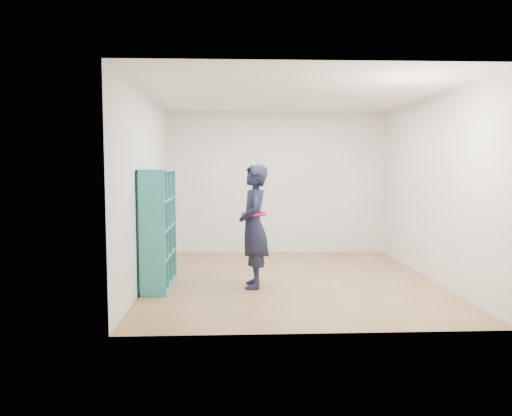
{
  "coord_description": "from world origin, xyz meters",
  "views": [
    {
      "loc": [
        -0.81,
        -6.93,
        1.64
      ],
      "look_at": [
        -0.48,
        0.3,
        1.0
      ],
      "focal_mm": 35.0,
      "sensor_mm": 36.0,
      "label": 1
    }
  ],
  "objects": [
    {
      "name": "bookshelf",
      "position": [
        -1.84,
        -0.26,
        0.76
      ],
      "size": [
        0.34,
        1.18,
        1.57
      ],
      "color": "teal",
      "rests_on": "floor"
    },
    {
      "name": "floor",
      "position": [
        0.0,
        0.0,
        0.0
      ],
      "size": [
        4.5,
        4.5,
        0.0
      ],
      "primitive_type": "plane",
      "color": "brown",
      "rests_on": "ground"
    },
    {
      "name": "wall_right",
      "position": [
        2.0,
        0.0,
        1.3
      ],
      "size": [
        0.02,
        4.5,
        2.6
      ],
      "primitive_type": "cube",
      "color": "silver",
      "rests_on": "floor"
    },
    {
      "name": "wall_left",
      "position": [
        -2.0,
        0.0,
        1.3
      ],
      "size": [
        0.02,
        4.5,
        2.6
      ],
      "primitive_type": "cube",
      "color": "silver",
      "rests_on": "floor"
    },
    {
      "name": "person",
      "position": [
        -0.54,
        -0.38,
        0.82
      ],
      "size": [
        0.39,
        0.6,
        1.64
      ],
      "rotation": [
        0.0,
        0.0,
        -1.57
      ],
      "color": "black",
      "rests_on": "floor"
    },
    {
      "name": "smartphone",
      "position": [
        -0.69,
        -0.31,
        0.93
      ],
      "size": [
        0.02,
        0.1,
        0.13
      ],
      "rotation": [
        0.4,
        0.0,
        0.12
      ],
      "color": "silver",
      "rests_on": "person"
    },
    {
      "name": "wall_back",
      "position": [
        0.0,
        2.25,
        1.3
      ],
      "size": [
        4.0,
        0.02,
        2.6
      ],
      "primitive_type": "cube",
      "color": "silver",
      "rests_on": "floor"
    },
    {
      "name": "wall_front",
      "position": [
        0.0,
        -2.25,
        1.3
      ],
      "size": [
        4.0,
        0.02,
        2.6
      ],
      "primitive_type": "cube",
      "color": "silver",
      "rests_on": "floor"
    },
    {
      "name": "ceiling",
      "position": [
        0.0,
        0.0,
        2.6
      ],
      "size": [
        4.5,
        4.5,
        0.0
      ],
      "primitive_type": "plane",
      "color": "white",
      "rests_on": "wall_back"
    }
  ]
}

